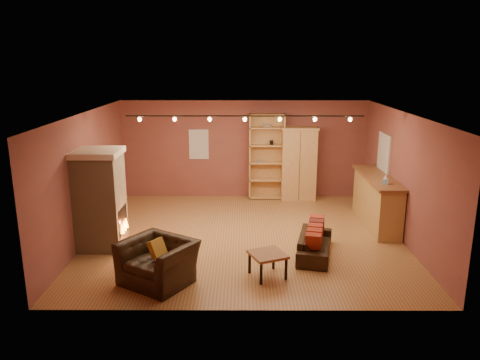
{
  "coord_description": "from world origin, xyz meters",
  "views": [
    {
      "loc": [
        -0.06,
        -10.01,
        3.92
      ],
      "look_at": [
        -0.1,
        0.2,
        1.28
      ],
      "focal_mm": 35.0,
      "sensor_mm": 36.0,
      "label": 1
    }
  ],
  "objects_px": {
    "coffee_table": "(268,257)",
    "armoire": "(299,163)",
    "armchair": "(158,255)",
    "bookcase": "(266,156)",
    "fireplace": "(100,199)",
    "bar_counter": "(377,200)",
    "loveseat": "(315,240)"
  },
  "relations": [
    {
      "from": "armchair",
      "to": "coffee_table",
      "type": "bearing_deg",
      "value": 39.39
    },
    {
      "from": "coffee_table",
      "to": "armoire",
      "type": "bearing_deg",
      "value": 77.19
    },
    {
      "from": "armoire",
      "to": "bookcase",
      "type": "bearing_deg",
      "value": 171.51
    },
    {
      "from": "fireplace",
      "to": "armoire",
      "type": "distance_m",
      "value": 5.83
    },
    {
      "from": "bookcase",
      "to": "coffee_table",
      "type": "xyz_separation_m",
      "value": [
        -0.23,
        -5.14,
        -0.85
      ]
    },
    {
      "from": "coffee_table",
      "to": "bookcase",
      "type": "bearing_deg",
      "value": 87.48
    },
    {
      "from": "fireplace",
      "to": "bookcase",
      "type": "xyz_separation_m",
      "value": [
        3.68,
        3.72,
        0.18
      ]
    },
    {
      "from": "coffee_table",
      "to": "bar_counter",
      "type": "bearing_deg",
      "value": 45.53
    },
    {
      "from": "bar_counter",
      "to": "armoire",
      "type": "bearing_deg",
      "value": 127.2
    },
    {
      "from": "bar_counter",
      "to": "loveseat",
      "type": "height_order",
      "value": "bar_counter"
    },
    {
      "from": "bookcase",
      "to": "armchair",
      "type": "xyz_separation_m",
      "value": [
        -2.21,
        -5.38,
        -0.72
      ]
    },
    {
      "from": "fireplace",
      "to": "coffee_table",
      "type": "height_order",
      "value": "fireplace"
    },
    {
      "from": "fireplace",
      "to": "bar_counter",
      "type": "distance_m",
      "value": 6.42
    },
    {
      "from": "bar_counter",
      "to": "coffee_table",
      "type": "xyz_separation_m",
      "value": [
        -2.78,
        -2.84,
        -0.22
      ]
    },
    {
      "from": "bar_counter",
      "to": "bookcase",
      "type": "bearing_deg",
      "value": 137.99
    },
    {
      "from": "fireplace",
      "to": "armchair",
      "type": "height_order",
      "value": "fireplace"
    },
    {
      "from": "fireplace",
      "to": "coffee_table",
      "type": "distance_m",
      "value": 3.8
    },
    {
      "from": "armchair",
      "to": "bookcase",
      "type": "bearing_deg",
      "value": 100.1
    },
    {
      "from": "fireplace",
      "to": "armoire",
      "type": "height_order",
      "value": "fireplace"
    },
    {
      "from": "bookcase",
      "to": "bar_counter",
      "type": "relative_size",
      "value": 0.96
    },
    {
      "from": "fireplace",
      "to": "bookcase",
      "type": "distance_m",
      "value": 5.24
    },
    {
      "from": "bookcase",
      "to": "fireplace",
      "type": "bearing_deg",
      "value": -134.7
    },
    {
      "from": "loveseat",
      "to": "armchair",
      "type": "height_order",
      "value": "armchair"
    },
    {
      "from": "armoire",
      "to": "coffee_table",
      "type": "height_order",
      "value": "armoire"
    },
    {
      "from": "armoire",
      "to": "loveseat",
      "type": "bearing_deg",
      "value": -91.62
    },
    {
      "from": "bookcase",
      "to": "armchair",
      "type": "height_order",
      "value": "bookcase"
    },
    {
      "from": "bookcase",
      "to": "bar_counter",
      "type": "distance_m",
      "value": 3.5
    },
    {
      "from": "armoire",
      "to": "armchair",
      "type": "xyz_separation_m",
      "value": [
        -3.12,
        -5.25,
        -0.52
      ]
    },
    {
      "from": "bar_counter",
      "to": "armchair",
      "type": "relative_size",
      "value": 1.77
    },
    {
      "from": "fireplace",
      "to": "loveseat",
      "type": "distance_m",
      "value": 4.56
    },
    {
      "from": "bookcase",
      "to": "loveseat",
      "type": "bearing_deg",
      "value": -79.12
    },
    {
      "from": "fireplace",
      "to": "coffee_table",
      "type": "xyz_separation_m",
      "value": [
        3.46,
        -1.42,
        -0.67
      ]
    }
  ]
}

